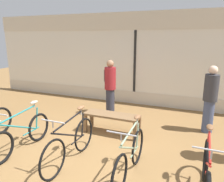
# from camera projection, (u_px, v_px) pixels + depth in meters

# --- Properties ---
(ground_plane) EXTENTS (24.00, 24.00, 0.00)m
(ground_plane) POSITION_uv_depth(u_px,v_px,m) (80.00, 154.00, 4.55)
(ground_plane) COLOR olive
(shop_back_wall) EXTENTS (12.00, 0.08, 3.20)m
(shop_back_wall) POSITION_uv_depth(u_px,v_px,m) (135.00, 58.00, 7.63)
(shop_back_wall) COLOR beige
(shop_back_wall) RESTS_ON ground_plane
(bicycle_left) EXTENTS (0.46, 1.74, 1.01)m
(bicycle_left) POSITION_uv_depth(u_px,v_px,m) (22.00, 135.00, 4.61)
(bicycle_left) COLOR black
(bicycle_left) RESTS_ON ground_plane
(bicycle_center) EXTENTS (0.46, 1.76, 1.04)m
(bicycle_center) POSITION_uv_depth(u_px,v_px,m) (71.00, 143.00, 4.17)
(bicycle_center) COLOR black
(bicycle_center) RESTS_ON ground_plane
(bicycle_right) EXTENTS (0.46, 1.68, 1.03)m
(bicycle_right) POSITION_uv_depth(u_px,v_px,m) (130.00, 157.00, 3.73)
(bicycle_right) COLOR black
(bicycle_right) RESTS_ON ground_plane
(bicycle_far_right) EXTENTS (0.46, 1.72, 1.04)m
(bicycle_far_right) POSITION_uv_depth(u_px,v_px,m) (206.00, 175.00, 3.24)
(bicycle_far_right) COLOR black
(bicycle_far_right) RESTS_ON ground_plane
(display_bench) EXTENTS (1.40, 0.44, 0.51)m
(display_bench) POSITION_uv_depth(u_px,v_px,m) (112.00, 118.00, 5.44)
(display_bench) COLOR brown
(display_bench) RESTS_ON ground_plane
(customer_near_rack) EXTENTS (0.52, 0.56, 1.72)m
(customer_near_rack) POSITION_uv_depth(u_px,v_px,m) (110.00, 86.00, 6.60)
(customer_near_rack) COLOR #2D2D38
(customer_near_rack) RESTS_ON ground_plane
(customer_by_window) EXTENTS (0.34, 0.34, 1.71)m
(customer_by_window) POSITION_uv_depth(u_px,v_px,m) (210.00, 98.00, 5.41)
(customer_by_window) COLOR #424C6B
(customer_by_window) RESTS_ON ground_plane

